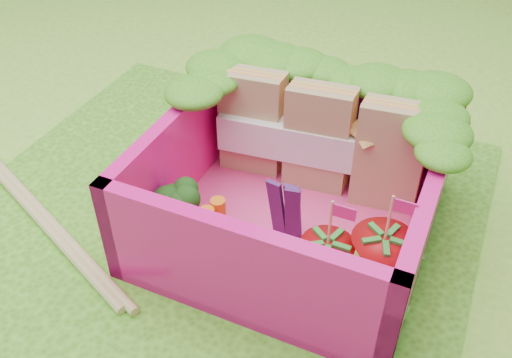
{
  "coord_description": "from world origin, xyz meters",
  "views": [
    {
      "loc": [
        1.09,
        -1.85,
        2.05
      ],
      "look_at": [
        0.2,
        0.13,
        0.28
      ],
      "focal_mm": 40.0,
      "sensor_mm": 36.0,
      "label": 1
    }
  ],
  "objects_px": {
    "strawberry_left": "(326,262)",
    "strawberry_right": "(380,262)",
    "sandwich_stack": "(320,139)",
    "bento_box": "(295,186)",
    "broccoli": "(177,198)",
    "chopsticks": "(16,188)"
  },
  "relations": [
    {
      "from": "strawberry_left",
      "to": "strawberry_right",
      "type": "relative_size",
      "value": 0.91
    },
    {
      "from": "sandwich_stack",
      "to": "strawberry_right",
      "type": "relative_size",
      "value": 2.08
    },
    {
      "from": "bento_box",
      "to": "strawberry_right",
      "type": "height_order",
      "value": "strawberry_right"
    },
    {
      "from": "bento_box",
      "to": "broccoli",
      "type": "bearing_deg",
      "value": -151.13
    },
    {
      "from": "sandwich_stack",
      "to": "strawberry_right",
      "type": "xyz_separation_m",
      "value": [
        0.48,
        -0.57,
        -0.14
      ]
    },
    {
      "from": "broccoli",
      "to": "chopsticks",
      "type": "relative_size",
      "value": 0.16
    },
    {
      "from": "strawberry_right",
      "to": "broccoli",
      "type": "bearing_deg",
      "value": -177.88
    },
    {
      "from": "broccoli",
      "to": "strawberry_left",
      "type": "bearing_deg",
      "value": -3.13
    },
    {
      "from": "strawberry_left",
      "to": "chopsticks",
      "type": "distance_m",
      "value": 1.76
    },
    {
      "from": "sandwich_stack",
      "to": "chopsticks",
      "type": "relative_size",
      "value": 0.51
    },
    {
      "from": "bento_box",
      "to": "broccoli",
      "type": "distance_m",
      "value": 0.56
    },
    {
      "from": "sandwich_stack",
      "to": "strawberry_left",
      "type": "height_order",
      "value": "sandwich_stack"
    },
    {
      "from": "bento_box",
      "to": "chopsticks",
      "type": "relative_size",
      "value": 0.61
    },
    {
      "from": "broccoli",
      "to": "strawberry_right",
      "type": "xyz_separation_m",
      "value": [
        0.98,
        0.04,
        -0.04
      ]
    },
    {
      "from": "strawberry_right",
      "to": "strawberry_left",
      "type": "bearing_deg",
      "value": -160.36
    },
    {
      "from": "sandwich_stack",
      "to": "broccoli",
      "type": "xyz_separation_m",
      "value": [
        -0.5,
        -0.6,
        -0.09
      ]
    },
    {
      "from": "bento_box",
      "to": "broccoli",
      "type": "xyz_separation_m",
      "value": [
        -0.49,
        -0.27,
        -0.04
      ]
    },
    {
      "from": "strawberry_left",
      "to": "chopsticks",
      "type": "height_order",
      "value": "strawberry_left"
    },
    {
      "from": "strawberry_left",
      "to": "strawberry_right",
      "type": "bearing_deg",
      "value": 19.64
    },
    {
      "from": "strawberry_right",
      "to": "chopsticks",
      "type": "distance_m",
      "value": 1.98
    },
    {
      "from": "bento_box",
      "to": "strawberry_left",
      "type": "xyz_separation_m",
      "value": [
        0.27,
        -0.31,
        -0.1
      ]
    },
    {
      "from": "bento_box",
      "to": "sandwich_stack",
      "type": "height_order",
      "value": "sandwich_stack"
    }
  ]
}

